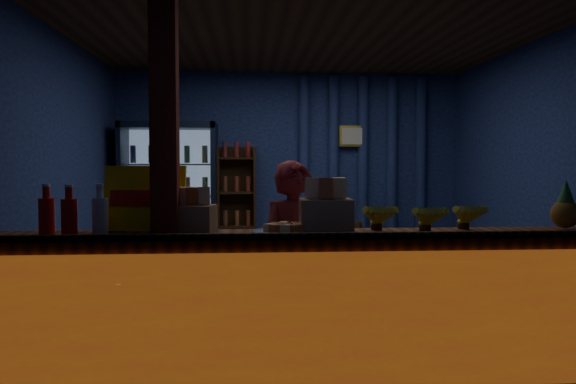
# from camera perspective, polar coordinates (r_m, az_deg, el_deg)

# --- Properties ---
(ground) EXTENTS (4.60, 4.60, 0.00)m
(ground) POSITION_cam_1_polar(r_m,az_deg,el_deg) (5.57, 1.72, -11.48)
(ground) COLOR #515154
(ground) RESTS_ON ground
(room_walls) EXTENTS (4.60, 4.60, 4.60)m
(room_walls) POSITION_cam_1_polar(r_m,az_deg,el_deg) (5.40, 1.75, 4.86)
(room_walls) COLOR navy
(room_walls) RESTS_ON ground
(counter) EXTENTS (4.40, 0.57, 0.99)m
(counter) POSITION_cam_1_polar(r_m,az_deg,el_deg) (3.62, 4.80, -11.69)
(counter) COLOR brown
(counter) RESTS_ON ground
(support_post) EXTENTS (0.16, 0.16, 2.60)m
(support_post) POSITION_cam_1_polar(r_m,az_deg,el_deg) (3.51, -12.37, 1.40)
(support_post) COLOR maroon
(support_post) RESTS_ON ground
(beverage_cooler) EXTENTS (1.20, 0.62, 1.90)m
(beverage_cooler) POSITION_cam_1_polar(r_m,az_deg,el_deg) (7.37, -11.86, -0.64)
(beverage_cooler) COLOR black
(beverage_cooler) RESTS_ON ground
(bottle_shelf) EXTENTS (0.50, 0.28, 1.60)m
(bottle_shelf) POSITION_cam_1_polar(r_m,az_deg,el_deg) (7.45, -5.21, -1.63)
(bottle_shelf) COLOR #3B2813
(bottle_shelf) RESTS_ON ground
(curtain_folds) EXTENTS (1.74, 0.14, 2.50)m
(curtain_folds) POSITION_cam_1_polar(r_m,az_deg,el_deg) (7.67, 7.60, 2.27)
(curtain_folds) COLOR navy
(curtain_folds) RESTS_ON room_walls
(framed_picture) EXTENTS (0.36, 0.04, 0.28)m
(framed_picture) POSITION_cam_1_polar(r_m,az_deg,el_deg) (7.60, 6.58, 5.66)
(framed_picture) COLOR gold
(framed_picture) RESTS_ON room_walls
(shopkeeper) EXTENTS (0.57, 0.44, 1.41)m
(shopkeeper) POSITION_cam_1_polar(r_m,az_deg,el_deg) (4.02, 0.71, -6.88)
(shopkeeper) COLOR maroon
(shopkeeper) RESTS_ON ground
(green_chair) EXTENTS (0.61, 0.63, 0.53)m
(green_chair) POSITION_cam_1_polar(r_m,az_deg,el_deg) (7.01, 10.44, -6.32)
(green_chair) COLOR #5CB962
(green_chair) RESTS_ON ground
(side_table) EXTENTS (0.74, 0.66, 0.67)m
(side_table) POSITION_cam_1_polar(r_m,az_deg,el_deg) (7.05, 7.08, -6.11)
(side_table) COLOR #3B2813
(side_table) RESTS_ON ground
(yellow_sign) EXTENTS (0.54, 0.17, 0.42)m
(yellow_sign) POSITION_cam_1_polar(r_m,az_deg,el_deg) (3.76, -14.36, -0.63)
(yellow_sign) COLOR #FFF70D
(yellow_sign) RESTS_ON counter
(soda_bottles) EXTENTS (0.42, 0.18, 0.31)m
(soda_bottles) POSITION_cam_1_polar(r_m,az_deg,el_deg) (3.68, -21.08, -2.14)
(soda_bottles) COLOR red
(soda_bottles) RESTS_ON counter
(snack_box_left) EXTENTS (0.34, 0.28, 0.35)m
(snack_box_left) POSITION_cam_1_polar(r_m,az_deg,el_deg) (3.59, 3.86, -2.13)
(snack_box_left) COLOR #9E6C4C
(snack_box_left) RESTS_ON counter
(snack_box_centre) EXTENTS (0.31, 0.27, 0.29)m
(snack_box_centre) POSITION_cam_1_polar(r_m,az_deg,el_deg) (3.58, -9.68, -2.51)
(snack_box_centre) COLOR #9E6C4C
(snack_box_centre) RESTS_ON counter
(pastry_tray) EXTENTS (0.41, 0.41, 0.07)m
(pastry_tray) POSITION_cam_1_polar(r_m,az_deg,el_deg) (3.49, -0.34, -3.94)
(pastry_tray) COLOR silver
(pastry_tray) RESTS_ON counter
(banana_bunches) EXTENTS (0.85, 0.32, 0.19)m
(banana_bunches) POSITION_cam_1_polar(r_m,az_deg,el_deg) (3.76, 13.64, -2.44)
(banana_bunches) COLOR yellow
(banana_bunches) RESTS_ON counter
(pineapple) EXTENTS (0.19, 0.19, 0.32)m
(pineapple) POSITION_cam_1_polar(r_m,az_deg,el_deg) (4.15, 26.36, -1.59)
(pineapple) COLOR #896018
(pineapple) RESTS_ON counter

